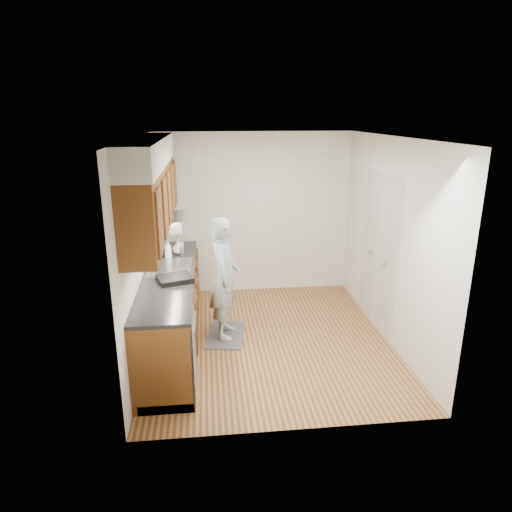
{
  "coord_description": "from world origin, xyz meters",
  "views": [
    {
      "loc": [
        -0.74,
        -5.18,
        2.76
      ],
      "look_at": [
        -0.13,
        0.25,
        1.04
      ],
      "focal_mm": 32.0,
      "sensor_mm": 36.0,
      "label": 1
    }
  ],
  "objects": [
    {
      "name": "floor_mat",
      "position": [
        -0.54,
        0.17,
        0.01
      ],
      "size": [
        0.58,
        0.84,
        0.01
      ],
      "primitive_type": "cube",
      "rotation": [
        0.0,
        0.0,
        -0.16
      ],
      "color": "slate",
      "rests_on": "floor"
    },
    {
      "name": "wall_right",
      "position": [
        1.5,
        0.0,
        1.25
      ],
      "size": [
        0.02,
        3.5,
        2.5
      ],
      "primitive_type": "cube",
      "color": "silver",
      "rests_on": "floor"
    },
    {
      "name": "dish_rack",
      "position": [
        -1.11,
        -0.28,
        0.97
      ],
      "size": [
        0.45,
        0.41,
        0.06
      ],
      "primitive_type": "cube",
      "rotation": [
        0.0,
        0.0,
        0.32
      ],
      "color": "black",
      "rests_on": "counter"
    },
    {
      "name": "wall_left",
      "position": [
        -1.5,
        0.0,
        1.25
      ],
      "size": [
        0.02,
        3.5,
        2.5
      ],
      "primitive_type": "cube",
      "color": "silver",
      "rests_on": "floor"
    },
    {
      "name": "counter",
      "position": [
        -1.2,
        -0.0,
        0.49
      ],
      "size": [
        0.64,
        2.8,
        1.3
      ],
      "color": "brown",
      "rests_on": "floor"
    },
    {
      "name": "upper_cabinets",
      "position": [
        -1.33,
        0.05,
        1.95
      ],
      "size": [
        0.47,
        2.8,
        1.21
      ],
      "color": "brown",
      "rests_on": "wall_left"
    },
    {
      "name": "ceiling",
      "position": [
        0.0,
        0.0,
        2.5
      ],
      "size": [
        3.5,
        3.5,
        0.0
      ],
      "primitive_type": "plane",
      "rotation": [
        3.14,
        0.0,
        0.0
      ],
      "color": "white",
      "rests_on": "wall_left"
    },
    {
      "name": "closet_door",
      "position": [
        1.49,
        0.3,
        1.02
      ],
      "size": [
        0.02,
        1.22,
        2.05
      ],
      "primitive_type": "cube",
      "color": "silver",
      "rests_on": "wall_right"
    },
    {
      "name": "steel_can",
      "position": [
        -1.08,
        0.73,
        1.0
      ],
      "size": [
        0.07,
        0.07,
        0.11
      ],
      "primitive_type": "cylinder",
      "rotation": [
        0.0,
        0.0,
        0.14
      ],
      "color": "#A5A5AA",
      "rests_on": "counter"
    },
    {
      "name": "floor",
      "position": [
        0.0,
        0.0,
        0.0
      ],
      "size": [
        3.5,
        3.5,
        0.0
      ],
      "primitive_type": "plane",
      "color": "#A4713E",
      "rests_on": "ground"
    },
    {
      "name": "soap_bottle_b",
      "position": [
        -1.12,
        0.9,
        1.03
      ],
      "size": [
        0.12,
        0.12,
        0.19
      ],
      "primitive_type": "imported",
      "rotation": [
        0.0,
        0.0,
        -0.72
      ],
      "color": "white",
      "rests_on": "counter"
    },
    {
      "name": "wall_back",
      "position": [
        0.0,
        1.75,
        1.25
      ],
      "size": [
        3.0,
        0.02,
        2.5
      ],
      "primitive_type": "cube",
      "color": "silver",
      "rests_on": "floor"
    },
    {
      "name": "person",
      "position": [
        -0.54,
        0.17,
        0.9
      ],
      "size": [
        0.48,
        0.67,
        1.76
      ],
      "primitive_type": "imported",
      "rotation": [
        0.0,
        0.0,
        1.45
      ],
      "color": "#9CB3BE",
      "rests_on": "floor_mat"
    },
    {
      "name": "soap_bottle_a",
      "position": [
        -1.24,
        0.6,
        1.06
      ],
      "size": [
        0.12,
        0.12,
        0.25
      ],
      "primitive_type": "imported",
      "rotation": [
        0.0,
        0.0,
        0.34
      ],
      "color": "white",
      "rests_on": "counter"
    },
    {
      "name": "soap_bottle_c",
      "position": [
        -1.13,
        0.78,
        1.04
      ],
      "size": [
        0.21,
        0.21,
        0.19
      ],
      "primitive_type": "imported",
      "rotation": [
        0.0,
        0.0,
        0.56
      ],
      "color": "white",
      "rests_on": "counter"
    }
  ]
}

